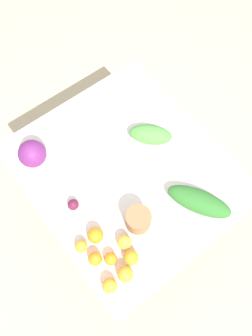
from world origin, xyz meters
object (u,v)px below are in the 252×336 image
Objects in this scene: orange_2 at (95,259)px; orange_5 at (131,258)px; beet_root at (74,205)px; orange_3 at (111,259)px; greens_bunch_beet_tops at (199,201)px; orange_4 at (124,242)px; cabbage_purple at (32,154)px; orange_6 at (110,286)px; greens_bunch_dandelion at (151,135)px; orange_1 at (95,235)px; orange_7 at (81,246)px; orange_0 at (125,274)px; paper_bag at (138,220)px.

orange_2 is 0.91× the size of orange_5.
beet_root is at bearing -169.94° from orange_5.
greens_bunch_beet_tops is at bearing 84.52° from orange_3.
orange_4 is (-0.02, 0.10, 0.00)m from orange_3.
orange_6 is (0.80, -0.07, -0.04)m from cabbage_purple.
orange_2 is at bearing -60.85° from greens_bunch_dandelion.
greens_bunch_beet_tops is at bearing -7.06° from greens_bunch_dandelion.
orange_1 is 0.14m from orange_3.
greens_bunch_beet_tops reaches higher than orange_2.
cabbage_purple reaches higher than greens_bunch_beet_tops.
cabbage_purple reaches higher than orange_7.
orange_1 is (-0.24, -0.00, 0.00)m from orange_0.
paper_bag is at bearing 108.97° from orange_4.
orange_7 is (-0.12, -0.18, -0.00)m from orange_4.
cabbage_purple reaches higher than orange_5.
paper_bag is 0.24m from orange_3.
greens_bunch_beet_tops is at bearing 80.23° from orange_4.
cabbage_purple is at bearing -144.41° from greens_bunch_beet_tops.
greens_bunch_dandelion is 3.55× the size of orange_2.
cabbage_purple is 1.96× the size of orange_0.
paper_bag reaches higher than greens_bunch_beet_tops.
cabbage_purple is at bearing -160.39° from paper_bag.
orange_7 is at bearing -24.31° from beet_root.
paper_bag is 1.74× the size of orange_5.
beet_root is 0.76× the size of orange_0.
orange_3 is 0.10m from orange_5.
greens_bunch_beet_tops reaches higher than orange_5.
orange_0 is (0.17, -0.21, -0.02)m from paper_bag.
greens_bunch_dandelion reaches higher than beet_root.
orange_1 is at bearing 1.35° from cabbage_purple.
paper_bag reaches higher than orange_1.
orange_2 is at bearing -128.06° from orange_3.
orange_5 is (0.12, -0.14, -0.02)m from paper_bag.
orange_5 is (0.08, -0.02, 0.00)m from orange_4.
greens_bunch_beet_tops is at bearing 72.83° from orange_7.
orange_3 is at bearing 29.59° from orange_7.
paper_bag is at bearing 106.21° from orange_3.
orange_0 is at bearing 20.81° from orange_7.
cabbage_purple is 2.24× the size of orange_2.
orange_4 reaches higher than beet_root.
orange_0 is 0.17m from orange_2.
orange_2 is 0.18m from orange_5.
greens_bunch_beet_tops is at bearing 90.71° from orange_5.
beet_root is (-0.28, -0.21, -0.03)m from paper_bag.
cabbage_purple is 0.69m from orange_4.
orange_1 is 1.13× the size of orange_4.
paper_bag is 2.04× the size of orange_3.
orange_2 is at bearing -99.34° from greens_bunch_beet_tops.
orange_2 is 0.16m from orange_4.
orange_6 reaches higher than orange_3.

